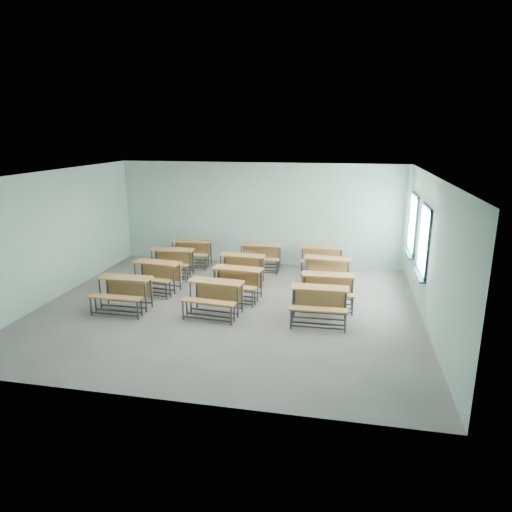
# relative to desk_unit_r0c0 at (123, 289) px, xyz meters

# --- Properties ---
(room) EXTENTS (9.04, 8.04, 3.24)m
(room) POSITION_rel_desk_unit_r0c0_xyz_m (2.48, 0.64, 1.07)
(room) COLOR gray
(room) RESTS_ON ground
(desk_unit_r0c0) EXTENTS (1.26, 0.85, 0.79)m
(desk_unit_r0c0) POSITION_rel_desk_unit_r0c0_xyz_m (0.00, 0.00, 0.00)
(desk_unit_r0c0) COLOR #AF7A3F
(desk_unit_r0c0) RESTS_ON ground
(desk_unit_r0c1) EXTENTS (1.33, 0.95, 0.79)m
(desk_unit_r0c1) POSITION_rel_desk_unit_r0c0_xyz_m (2.20, 0.15, 0.00)
(desk_unit_r0c1) COLOR #AF7A3F
(desk_unit_r0c1) RESTS_ON ground
(desk_unit_r0c2) EXTENTS (1.28, 0.87, 0.79)m
(desk_unit_r0c2) POSITION_rel_desk_unit_r0c0_xyz_m (4.59, 0.18, 0.00)
(desk_unit_r0c2) COLOR #AF7A3F
(desk_unit_r0c2) RESTS_ON ground
(desk_unit_r1c0) EXTENTS (1.35, 0.98, 0.79)m
(desk_unit_r1c0) POSITION_rel_desk_unit_r0c0_xyz_m (0.21, 1.38, 0.00)
(desk_unit_r1c0) COLOR #AF7A3F
(desk_unit_r1c0) RESTS_ON ground
(desk_unit_r1c1) EXTENTS (1.33, 0.96, 0.79)m
(desk_unit_r1c1) POSITION_rel_desk_unit_r0c0_xyz_m (2.44, 1.25, 0.00)
(desk_unit_r1c1) COLOR #AF7A3F
(desk_unit_r1c1) RESTS_ON ground
(desk_unit_r1c2) EXTENTS (1.28, 0.87, 0.79)m
(desk_unit_r1c2) POSITION_rel_desk_unit_r0c0_xyz_m (4.74, 1.17, 0.00)
(desk_unit_r1c2) COLOR #AF7A3F
(desk_unit_r1c2) RESTS_ON ground
(desk_unit_r2c0) EXTENTS (1.30, 0.90, 0.79)m
(desk_unit_r2c0) POSITION_rel_desk_unit_r0c0_xyz_m (0.12, 2.74, 0.00)
(desk_unit_r2c0) COLOR #AF7A3F
(desk_unit_r2c0) RESTS_ON ground
(desk_unit_r2c1) EXTENTS (1.32, 0.94, 0.79)m
(desk_unit_r2c1) POSITION_rel_desk_unit_r0c0_xyz_m (2.26, 2.53, 0.00)
(desk_unit_r2c1) COLOR #AF7A3F
(desk_unit_r2c1) RESTS_ON ground
(desk_unit_r2c2) EXTENTS (1.31, 0.92, 0.79)m
(desk_unit_r2c2) POSITION_rel_desk_unit_r0c0_xyz_m (4.63, 2.68, 0.00)
(desk_unit_r2c2) COLOR #AF7A3F
(desk_unit_r2c2) RESTS_ON ground
(desk_unit_r3c0) EXTENTS (1.30, 0.90, 0.79)m
(desk_unit_r3c0) POSITION_rel_desk_unit_r0c0_xyz_m (0.33, 3.89, 0.00)
(desk_unit_r3c0) COLOR #AF7A3F
(desk_unit_r3c0) RESTS_ON ground
(desk_unit_r3c1) EXTENTS (1.27, 0.86, 0.79)m
(desk_unit_r3c1) POSITION_rel_desk_unit_r0c0_xyz_m (2.56, 3.85, 0.00)
(desk_unit_r3c1) COLOR #AF7A3F
(desk_unit_r3c1) RESTS_ON ground
(desk_unit_r3c2) EXTENTS (1.31, 0.93, 0.79)m
(desk_unit_r3c2) POSITION_rel_desk_unit_r0c0_xyz_m (4.43, 3.89, 0.00)
(desk_unit_r3c2) COLOR #AF7A3F
(desk_unit_r3c2) RESTS_ON ground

